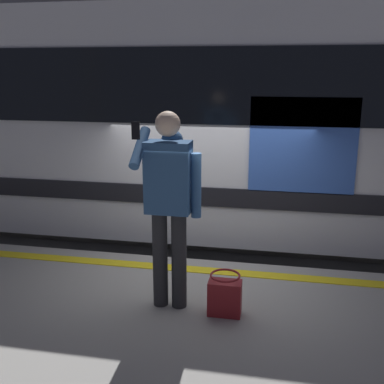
{
  "coord_description": "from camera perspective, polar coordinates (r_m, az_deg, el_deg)",
  "views": [
    {
      "loc": [
        -0.85,
        4.97,
        3.17
      ],
      "look_at": [
        0.05,
        0.3,
        1.9
      ],
      "focal_mm": 43.09,
      "sensor_mm": 36.0,
      "label": 1
    }
  ],
  "objects": [
    {
      "name": "track_rail_far",
      "position": [
        8.34,
        4.35,
        -6.85
      ],
      "size": [
        19.01,
        0.08,
        0.16
      ],
      "primitive_type": "cube",
      "color": "slate",
      "rests_on": "ground"
    },
    {
      "name": "handbag",
      "position": [
        4.29,
        4.08,
        -12.72
      ],
      "size": [
        0.3,
        0.28,
        0.39
      ],
      "color": "maroon",
      "rests_on": "platform"
    },
    {
      "name": "passenger",
      "position": [
        4.12,
        -2.85,
        -0.35
      ],
      "size": [
        0.57,
        0.55,
        1.83
      ],
      "color": "#262628",
      "rests_on": "platform"
    },
    {
      "name": "track_rail_near",
      "position": [
        7.03,
        2.95,
        -11.13
      ],
      "size": [
        19.01,
        0.08,
        0.16
      ],
      "primitive_type": "cube",
      "color": "slate",
      "rests_on": "ground"
    },
    {
      "name": "safety_line",
      "position": [
        5.22,
        0.58,
        -9.58
      ],
      "size": [
        14.33,
        0.16,
        0.01
      ],
      "primitive_type": "cube",
      "color": "yellow",
      "rests_on": "platform"
    },
    {
      "name": "train_carriage",
      "position": [
        7.31,
        -5.8,
        10.06
      ],
      "size": [
        13.41,
        2.98,
        4.04
      ],
      "color": "silver",
      "rests_on": "ground"
    },
    {
      "name": "ground_plane",
      "position": [
        5.95,
        1.1,
        -17.23
      ],
      "size": [
        24.03,
        24.03,
        0.0
      ],
      "primitive_type": "plane",
      "color": "#3D3D3F"
    }
  ]
}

